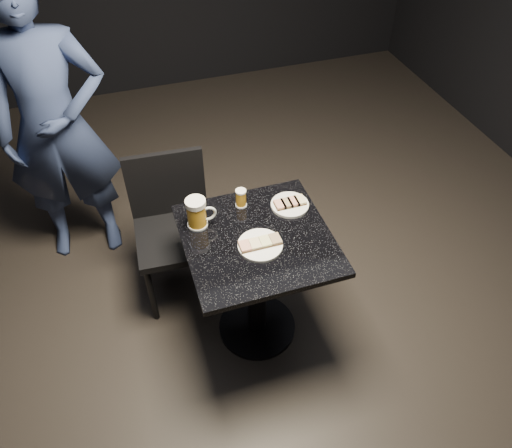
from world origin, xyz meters
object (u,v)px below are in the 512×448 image
at_px(table, 257,270).
at_px(plate_large, 260,245).
at_px(chair, 173,221).
at_px(beer_mug, 197,213).
at_px(patron, 55,128).
at_px(beer_tumbler, 241,198).
at_px(plate_small, 290,205).

bearing_deg(table, plate_large, -95.09).
bearing_deg(plate_large, chair, 121.15).
bearing_deg(beer_mug, chair, 106.12).
height_order(patron, beer_mug, patron).
distance_m(beer_mug, beer_tumbler, 0.25).
height_order(plate_small, table, plate_small).
bearing_deg(beer_mug, beer_tumbler, 16.94).
height_order(patron, table, patron).
bearing_deg(table, patron, 130.02).
xyz_separation_m(plate_small, table, (-0.23, -0.16, -0.25)).
height_order(table, beer_mug, beer_mug).
xyz_separation_m(plate_small, beer_tumbler, (-0.23, 0.08, 0.04)).
bearing_deg(patron, plate_small, -33.88).
bearing_deg(patron, plate_large, -47.27).
bearing_deg(beer_mug, plate_small, -1.03).
distance_m(plate_large, beer_tumbler, 0.31).
distance_m(plate_small, beer_mug, 0.48).
xyz_separation_m(plate_large, patron, (-0.85, 1.08, 0.15)).
bearing_deg(beer_mug, plate_large, -43.60).
relative_size(plate_small, beer_mug, 1.23).
relative_size(patron, table, 2.41).
xyz_separation_m(patron, beer_tumbler, (0.85, -0.78, -0.10)).
relative_size(plate_large, plate_small, 1.09).
height_order(table, beer_tumbler, beer_tumbler).
xyz_separation_m(plate_small, chair, (-0.57, 0.33, -0.25)).
height_order(table, chair, chair).
bearing_deg(chair, plate_small, -30.45).
height_order(plate_large, beer_tumbler, beer_tumbler).
distance_m(patron, beer_tumbler, 1.16).
distance_m(patron, beer_mug, 1.05).
xyz_separation_m(plate_large, beer_tumbler, (-0.00, 0.30, 0.04)).
bearing_deg(table, beer_tumbler, 91.67).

